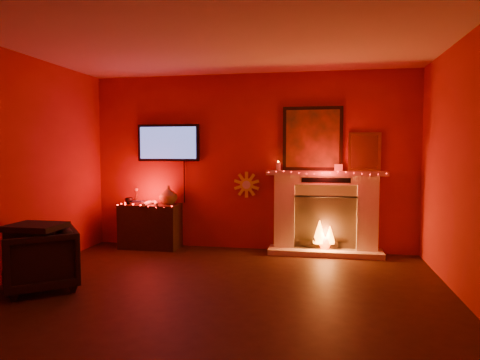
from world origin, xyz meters
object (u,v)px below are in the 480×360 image
Objects in this scene: tv at (169,143)px; armchair at (40,259)px; fireplace at (325,205)px; sunburst_clock at (246,185)px; console_table at (151,223)px.

armchair is at bearing -105.61° from tv.
fireplace is 2.61m from tv.
armchair is (-0.65, -2.33, -1.31)m from tv.
fireplace is 1.23m from sunburst_clock.
sunburst_clock reaches higher than console_table.
tv is at bearing 39.65° from console_table.
console_table is (-2.67, -0.13, -0.33)m from fireplace.
sunburst_clock is at bearing 102.13° from armchair.
console_table reaches higher than armchair.
tv is 2.75m from armchair.
console_table is 2.18m from armchair.
sunburst_clock is (1.25, 0.03, -0.65)m from tv.
fireplace reaches higher than armchair.
tv is at bearing -178.76° from sunburst_clock.
armchair is at bearing -143.75° from fireplace.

